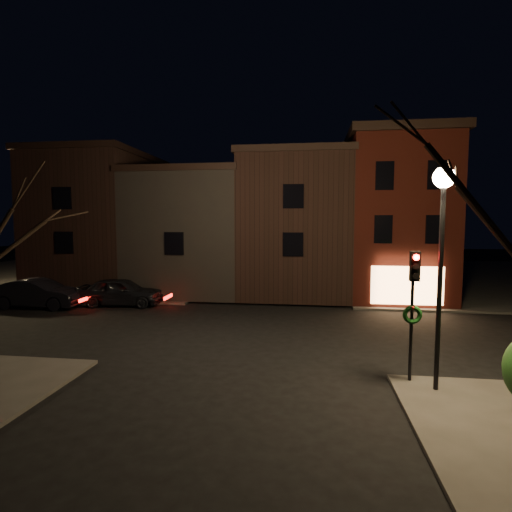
{
  "coord_description": "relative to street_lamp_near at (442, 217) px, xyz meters",
  "views": [
    {
      "loc": [
        2.46,
        -17.99,
        5.06
      ],
      "look_at": [
        -0.4,
        3.26,
        3.2
      ],
      "focal_mm": 28.0,
      "sensor_mm": 36.0,
      "label": 1
    }
  ],
  "objects": [
    {
      "name": "parked_car_a",
      "position": [
        -14.99,
        10.46,
        -4.33
      ],
      "size": [
        5.12,
        2.41,
        1.69
      ],
      "primitive_type": "imported",
      "rotation": [
        0.0,
        0.0,
        1.66
      ],
      "color": "black",
      "rests_on": "ground"
    },
    {
      "name": "sidewalk_far_right",
      "position": [
        13.8,
        26.0,
        -5.12
      ],
      "size": [
        30.0,
        30.0,
        0.12
      ],
      "primitive_type": "cube",
      "color": "#2D2B28",
      "rests_on": "ground"
    },
    {
      "name": "corner_building",
      "position": [
        1.8,
        15.47,
        0.22
      ],
      "size": [
        6.5,
        8.5,
        10.5
      ],
      "color": "#43120C",
      "rests_on": "ground"
    },
    {
      "name": "sidewalk_far_left",
      "position": [
        -26.2,
        26.0,
        -5.12
      ],
      "size": [
        30.0,
        30.0,
        0.12
      ],
      "primitive_type": "cube",
      "color": "#2D2B28",
      "rests_on": "ground"
    },
    {
      "name": "row_building_b",
      "position": [
        -11.95,
        16.5,
        -0.85
      ],
      "size": [
        7.8,
        10.3,
        8.4
      ],
      "color": "black",
      "rests_on": "ground"
    },
    {
      "name": "parked_car_b",
      "position": [
        -19.49,
        9.19,
        -4.33
      ],
      "size": [
        5.19,
        1.96,
        1.69
      ],
      "primitive_type": "imported",
      "rotation": [
        0.0,
        0.0,
        1.6
      ],
      "color": "black",
      "rests_on": "ground"
    },
    {
      "name": "traffic_signal",
      "position": [
        -0.6,
        0.49,
        -2.37
      ],
      "size": [
        0.58,
        0.38,
        4.05
      ],
      "color": "black",
      "rests_on": "sidewalk_near_right"
    },
    {
      "name": "street_lamp_near",
      "position": [
        0.0,
        0.0,
        0.0
      ],
      "size": [
        0.6,
        0.6,
        6.48
      ],
      "color": "black",
      "rests_on": "sidewalk_near_right"
    },
    {
      "name": "row_building_a",
      "position": [
        -4.7,
        16.5,
        -0.34
      ],
      "size": [
        7.3,
        10.3,
        9.4
      ],
      "color": "black",
      "rests_on": "ground"
    },
    {
      "name": "ground",
      "position": [
        -6.2,
        6.0,
        -5.18
      ],
      "size": [
        120.0,
        120.0,
        0.0
      ],
      "primitive_type": "plane",
      "color": "black",
      "rests_on": "ground"
    },
    {
      "name": "row_building_c",
      "position": [
        -19.2,
        16.5,
        -0.09
      ],
      "size": [
        7.3,
        10.3,
        9.9
      ],
      "color": "black",
      "rests_on": "ground"
    }
  ]
}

